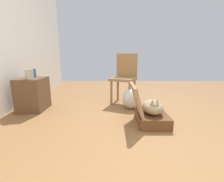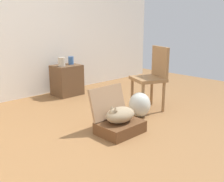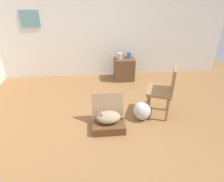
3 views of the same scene
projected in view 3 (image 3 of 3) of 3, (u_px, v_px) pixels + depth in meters
The scene contains 10 objects.
ground_plane at pixel (104, 127), 3.30m from camera, with size 7.68×7.68×0.00m, color olive.
wall_back at pixel (97, 24), 4.64m from camera, with size 6.40×0.15×2.60m.
suitcase_base at pixel (109, 125), 3.23m from camera, with size 0.53×0.40×0.14m, color brown.
suitcase_lid at pixel (107, 104), 3.29m from camera, with size 0.53×0.40×0.04m, color #9B7756.
cat at pixel (108, 117), 3.15m from camera, with size 0.48×0.28×0.23m.
plastic_bag_white at pixel (142, 110), 3.42m from camera, with size 0.30×0.31×0.35m, color silver.
side_table at pixel (124, 69), 4.83m from camera, with size 0.49×0.41×0.55m, color brown.
vase_tall at pixel (120, 56), 4.62m from camera, with size 0.12×0.12×0.16m, color #B7AD99.
vase_short at pixel (129, 55), 4.69m from camera, with size 0.10×0.10×0.14m, color #38609E.
chair at pixel (164, 89), 3.36m from camera, with size 0.57×0.58×0.96m.
Camera 3 is at (-0.10, -2.60, 2.13)m, focal length 31.01 mm.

